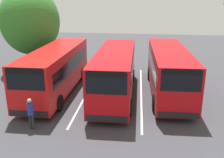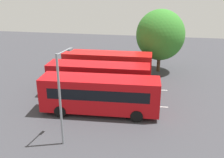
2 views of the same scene
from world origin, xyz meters
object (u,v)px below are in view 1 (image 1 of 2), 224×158
bus_center_left (115,71)px  pedestrian (30,111)px  depot_tree (30,21)px  bus_far_left (56,69)px  bus_center_right (169,70)px

bus_center_left → pedestrian: bearing=-36.1°
depot_tree → bus_far_left: bearing=36.9°
bus_far_left → bus_center_left: size_ratio=1.00×
bus_far_left → bus_center_right: 8.30m
bus_far_left → bus_center_right: (-0.97, 8.24, 0.00)m
bus_center_right → pedestrian: bus_center_right is taller
bus_far_left → depot_tree: bearing=-144.5°
bus_far_left → pedestrian: 5.77m
bus_far_left → pedestrian: bearing=4.3°
pedestrian → bus_center_right: bearing=-43.6°
pedestrian → bus_far_left: bearing=11.1°
depot_tree → bus_center_right: bearing=68.7°
bus_center_left → bus_center_right: size_ratio=1.00×
bus_center_left → bus_far_left: bearing=-92.2°
bus_center_right → pedestrian: bearing=-52.0°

